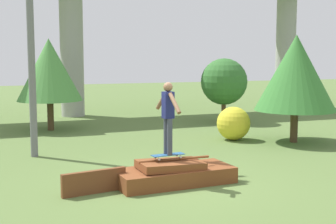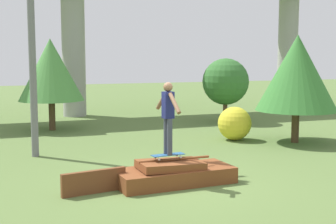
{
  "view_description": "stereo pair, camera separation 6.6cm",
  "coord_description": "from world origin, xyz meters",
  "px_view_note": "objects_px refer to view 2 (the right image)",
  "views": [
    {
      "loc": [
        -3.82,
        -9.46,
        2.8
      ],
      "look_at": [
        -0.15,
        0.02,
        1.62
      ],
      "focal_mm": 50.0,
      "sensor_mm": 36.0,
      "label": 1
    },
    {
      "loc": [
        -3.76,
        -9.48,
        2.8
      ],
      "look_at": [
        -0.15,
        0.02,
        1.62
      ],
      "focal_mm": 50.0,
      "sensor_mm": 36.0,
      "label": 2
    }
  ],
  "objects_px": {
    "tree_behind_right": "(51,70)",
    "skater": "(168,113)",
    "skateboard": "(168,155)",
    "bush_yellow_flowering": "(235,123)",
    "tree_mid_back": "(297,73)",
    "tree_behind_left": "(226,82)"
  },
  "relations": [
    {
      "from": "skateboard",
      "to": "tree_behind_left",
      "type": "relative_size",
      "value": 0.28
    },
    {
      "from": "tree_behind_right",
      "to": "skater",
      "type": "bearing_deg",
      "value": -80.83
    },
    {
      "from": "skateboard",
      "to": "tree_behind_right",
      "type": "bearing_deg",
      "value": 99.17
    },
    {
      "from": "skateboard",
      "to": "tree_behind_right",
      "type": "distance_m",
      "value": 9.17
    },
    {
      "from": "skater",
      "to": "bush_yellow_flowering",
      "type": "relative_size",
      "value": 1.4
    },
    {
      "from": "tree_behind_right",
      "to": "bush_yellow_flowering",
      "type": "height_order",
      "value": "tree_behind_right"
    },
    {
      "from": "tree_behind_right",
      "to": "tree_mid_back",
      "type": "height_order",
      "value": "tree_mid_back"
    },
    {
      "from": "tree_behind_right",
      "to": "tree_mid_back",
      "type": "relative_size",
      "value": 0.99
    },
    {
      "from": "skateboard",
      "to": "bush_yellow_flowering",
      "type": "height_order",
      "value": "bush_yellow_flowering"
    },
    {
      "from": "skater",
      "to": "tree_mid_back",
      "type": "distance_m",
      "value": 6.72
    },
    {
      "from": "skater",
      "to": "tree_behind_right",
      "type": "distance_m",
      "value": 9.04
    },
    {
      "from": "skater",
      "to": "bush_yellow_flowering",
      "type": "xyz_separation_m",
      "value": [
        4.11,
        4.43,
        -1.02
      ]
    },
    {
      "from": "skateboard",
      "to": "skater",
      "type": "relative_size",
      "value": 0.48
    },
    {
      "from": "tree_behind_left",
      "to": "bush_yellow_flowering",
      "type": "height_order",
      "value": "tree_behind_left"
    },
    {
      "from": "skateboard",
      "to": "skater",
      "type": "xyz_separation_m",
      "value": [
        0.0,
        0.0,
        0.93
      ]
    },
    {
      "from": "skateboard",
      "to": "tree_mid_back",
      "type": "bearing_deg",
      "value": 29.97
    },
    {
      "from": "tree_behind_right",
      "to": "bush_yellow_flowering",
      "type": "distance_m",
      "value": 7.34
    },
    {
      "from": "tree_behind_right",
      "to": "tree_mid_back",
      "type": "distance_m",
      "value": 9.11
    },
    {
      "from": "skater",
      "to": "bush_yellow_flowering",
      "type": "bearing_deg",
      "value": 47.13
    },
    {
      "from": "tree_behind_left",
      "to": "tree_behind_right",
      "type": "height_order",
      "value": "tree_behind_right"
    },
    {
      "from": "tree_behind_left",
      "to": "tree_mid_back",
      "type": "bearing_deg",
      "value": -91.13
    },
    {
      "from": "bush_yellow_flowering",
      "to": "tree_behind_left",
      "type": "bearing_deg",
      "value": 66.41
    }
  ]
}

